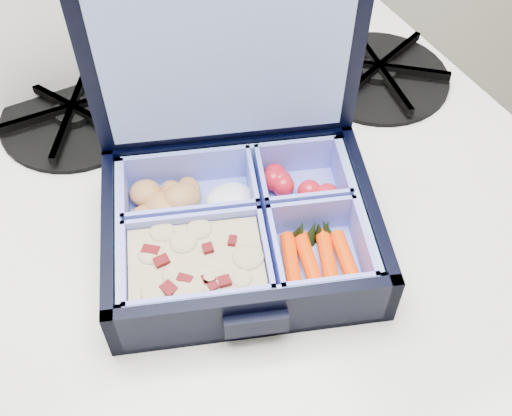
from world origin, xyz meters
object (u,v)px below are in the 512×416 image
stove (257,389)px  burner_grate (378,70)px  bento_box (241,230)px  fork (230,135)px

stove → burner_grate: size_ratio=5.51×
bento_box → fork: (0.06, 0.14, -0.03)m
stove → fork: 0.49m
burner_grate → fork: size_ratio=0.94×
bento_box → fork: bearing=87.4°
stove → bento_box: size_ratio=3.84×
stove → bento_box: 0.52m
stove → bento_box: bearing=-132.6°
fork → bento_box: bearing=-60.3°
stove → fork: bearing=81.0°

